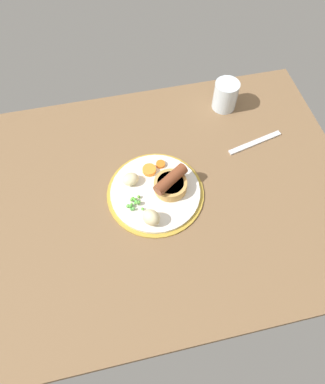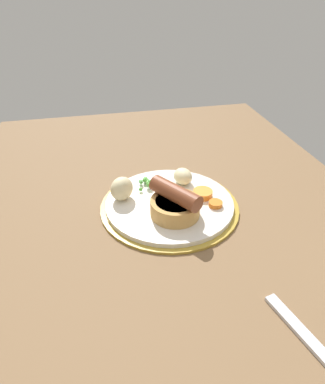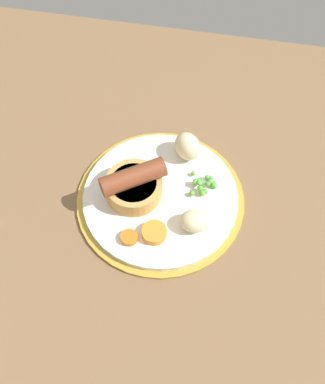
{
  "view_description": "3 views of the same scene",
  "coord_description": "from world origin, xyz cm",
  "px_view_note": "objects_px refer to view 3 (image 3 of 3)",
  "views": [
    {
      "loc": [
        9.22,
        47.02,
        85.29
      ],
      "look_at": [
        -0.86,
        1.87,
        6.41
      ],
      "focal_mm": 32.0,
      "sensor_mm": 36.0,
      "label": 1
    },
    {
      "loc": [
        -52.17,
        12.97,
        42.33
      ],
      "look_at": [
        1.65,
        1.21,
        6.16
      ],
      "focal_mm": 32.0,
      "sensor_mm": 36.0,
      "label": 2
    },
    {
      "loc": [
        8.77,
        -42.77,
        77.21
      ],
      "look_at": [
        1.18,
        -0.54,
        6.81
      ],
      "focal_mm": 50.0,
      "sensor_mm": 36.0,
      "label": 3
    }
  ],
  "objects_px": {
    "potato_chunk_1": "(187,146)",
    "carrot_slice_2": "(154,233)",
    "potato_chunk_0": "(195,221)",
    "carrot_slice_0": "(129,238)",
    "sausage_pudding": "(134,185)",
    "dinner_plate": "(161,198)",
    "pea_pile": "(203,184)"
  },
  "relations": [
    {
      "from": "potato_chunk_0",
      "to": "potato_chunk_1",
      "type": "xyz_separation_m",
      "value": [
        -0.03,
        0.13,
        0.01
      ]
    },
    {
      "from": "potato_chunk_0",
      "to": "carrot_slice_2",
      "type": "height_order",
      "value": "potato_chunk_0"
    },
    {
      "from": "carrot_slice_2",
      "to": "dinner_plate",
      "type": "bearing_deg",
      "value": 92.28
    },
    {
      "from": "pea_pile",
      "to": "potato_chunk_0",
      "type": "height_order",
      "value": "potato_chunk_0"
    },
    {
      "from": "dinner_plate",
      "to": "carrot_slice_0",
      "type": "xyz_separation_m",
      "value": [
        -0.03,
        -0.08,
        0.01
      ]
    },
    {
      "from": "pea_pile",
      "to": "carrot_slice_0",
      "type": "height_order",
      "value": "pea_pile"
    },
    {
      "from": "sausage_pudding",
      "to": "potato_chunk_0",
      "type": "bearing_deg",
      "value": -55.7
    },
    {
      "from": "potato_chunk_1",
      "to": "carrot_slice_2",
      "type": "distance_m",
      "value": 0.16
    },
    {
      "from": "carrot_slice_0",
      "to": "potato_chunk_1",
      "type": "bearing_deg",
      "value": 69.99
    },
    {
      "from": "dinner_plate",
      "to": "carrot_slice_0",
      "type": "bearing_deg",
      "value": -111.36
    },
    {
      "from": "sausage_pudding",
      "to": "pea_pile",
      "type": "bearing_deg",
      "value": -17.69
    },
    {
      "from": "dinner_plate",
      "to": "sausage_pudding",
      "type": "relative_size",
      "value": 2.63
    },
    {
      "from": "dinner_plate",
      "to": "pea_pile",
      "type": "relative_size",
      "value": 5.82
    },
    {
      "from": "potato_chunk_0",
      "to": "potato_chunk_1",
      "type": "height_order",
      "value": "potato_chunk_1"
    },
    {
      "from": "carrot_slice_2",
      "to": "potato_chunk_1",
      "type": "bearing_deg",
      "value": 80.58
    },
    {
      "from": "potato_chunk_1",
      "to": "pea_pile",
      "type": "bearing_deg",
      "value": -59.64
    },
    {
      "from": "pea_pile",
      "to": "carrot_slice_2",
      "type": "distance_m",
      "value": 0.11
    },
    {
      "from": "potato_chunk_1",
      "to": "carrot_slice_2",
      "type": "relative_size",
      "value": 1.24
    },
    {
      "from": "pea_pile",
      "to": "potato_chunk_0",
      "type": "relative_size",
      "value": 1.03
    },
    {
      "from": "dinner_plate",
      "to": "pea_pile",
      "type": "xyz_separation_m",
      "value": [
        0.06,
        0.03,
        0.02
      ]
    },
    {
      "from": "sausage_pudding",
      "to": "potato_chunk_0",
      "type": "distance_m",
      "value": 0.11
    },
    {
      "from": "carrot_slice_0",
      "to": "carrot_slice_2",
      "type": "xyz_separation_m",
      "value": [
        0.04,
        0.01,
        0.0
      ]
    },
    {
      "from": "dinner_plate",
      "to": "carrot_slice_2",
      "type": "bearing_deg",
      "value": -87.72
    },
    {
      "from": "carrot_slice_2",
      "to": "sausage_pudding",
      "type": "bearing_deg",
      "value": 124.0
    },
    {
      "from": "potato_chunk_1",
      "to": "dinner_plate",
      "type": "bearing_deg",
      "value": -108.64
    },
    {
      "from": "carrot_slice_0",
      "to": "potato_chunk_0",
      "type": "bearing_deg",
      "value": 22.79
    },
    {
      "from": "pea_pile",
      "to": "carrot_slice_2",
      "type": "bearing_deg",
      "value": -121.86
    },
    {
      "from": "sausage_pudding",
      "to": "carrot_slice_2",
      "type": "height_order",
      "value": "sausage_pudding"
    },
    {
      "from": "potato_chunk_0",
      "to": "pea_pile",
      "type": "bearing_deg",
      "value": 87.61
    },
    {
      "from": "potato_chunk_0",
      "to": "carrot_slice_0",
      "type": "bearing_deg",
      "value": -157.21
    },
    {
      "from": "potato_chunk_1",
      "to": "carrot_slice_2",
      "type": "height_order",
      "value": "potato_chunk_1"
    },
    {
      "from": "dinner_plate",
      "to": "potato_chunk_0",
      "type": "distance_m",
      "value": 0.08
    }
  ]
}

